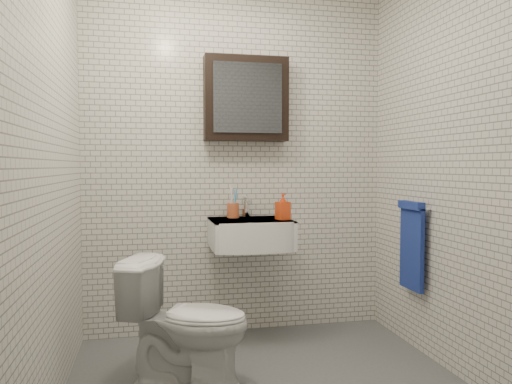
# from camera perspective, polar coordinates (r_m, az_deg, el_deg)

# --- Properties ---
(room_shell) EXTENTS (2.22, 2.02, 2.51)m
(room_shell) POSITION_cam_1_polar(r_m,az_deg,el_deg) (2.69, 1.58, 8.23)
(room_shell) COLOR silver
(room_shell) RESTS_ON ground
(washbasin) EXTENTS (0.55, 0.50, 0.20)m
(washbasin) POSITION_cam_1_polar(r_m,az_deg,el_deg) (3.44, -0.51, -4.76)
(washbasin) COLOR white
(washbasin) RESTS_ON room_shell
(faucet) EXTENTS (0.06, 0.20, 0.15)m
(faucet) POSITION_cam_1_polar(r_m,az_deg,el_deg) (3.61, -1.14, -1.81)
(faucet) COLOR silver
(faucet) RESTS_ON washbasin
(mirror_cabinet) EXTENTS (0.60, 0.15, 0.60)m
(mirror_cabinet) POSITION_cam_1_polar(r_m,az_deg,el_deg) (3.63, -1.14, 10.58)
(mirror_cabinet) COLOR black
(mirror_cabinet) RESTS_ON room_shell
(towel_rail) EXTENTS (0.09, 0.30, 0.58)m
(towel_rail) POSITION_cam_1_polar(r_m,az_deg,el_deg) (3.43, 17.39, -5.45)
(towel_rail) COLOR silver
(towel_rail) RESTS_ON room_shell
(toothbrush_cup) EXTENTS (0.09, 0.09, 0.23)m
(toothbrush_cup) POSITION_cam_1_polar(r_m,az_deg,el_deg) (3.57, -2.63, -2.02)
(toothbrush_cup) COLOR #BF552F
(toothbrush_cup) RESTS_ON washbasin
(soap_bottle) EXTENTS (0.10, 0.10, 0.18)m
(soap_bottle) POSITION_cam_1_polar(r_m,az_deg,el_deg) (3.44, 3.09, -1.67)
(soap_bottle) COLOR orange
(soap_bottle) RESTS_ON washbasin
(toilet) EXTENTS (0.79, 0.62, 0.71)m
(toilet) POSITION_cam_1_polar(r_m,az_deg,el_deg) (2.90, -7.88, -14.44)
(toilet) COLOR white
(toilet) RESTS_ON ground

